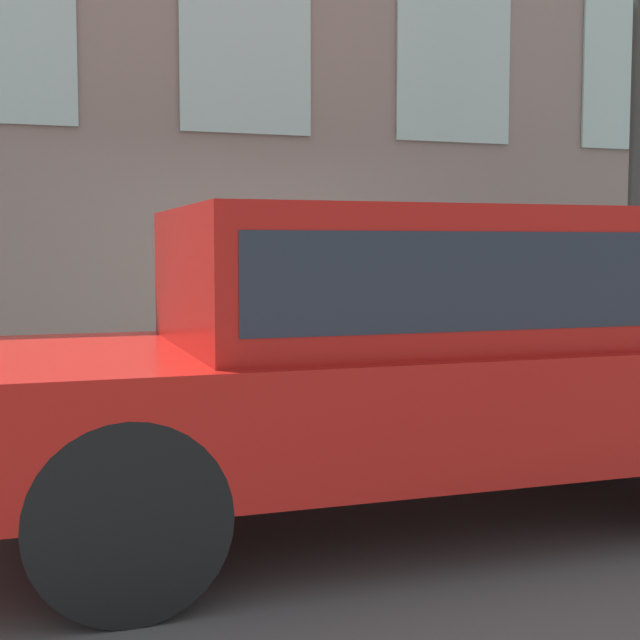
% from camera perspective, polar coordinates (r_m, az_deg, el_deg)
% --- Properties ---
extents(ground_plane, '(80.00, 80.00, 0.00)m').
position_cam_1_polar(ground_plane, '(6.12, 1.20, -9.36)').
color(ground_plane, '#514F4C').
extents(sidewalk, '(2.54, 60.00, 0.16)m').
position_cam_1_polar(sidewalk, '(7.28, -2.21, -6.44)').
color(sidewalk, '#9E9B93').
rests_on(sidewalk, ground_plane).
extents(building_facade, '(0.33, 40.00, 7.09)m').
position_cam_1_polar(building_facade, '(8.76, -5.04, 18.27)').
color(building_facade, gray).
rests_on(building_facade, ground_plane).
extents(fire_hydrant, '(0.27, 0.40, 0.67)m').
position_cam_1_polar(fire_hydrant, '(6.50, 1.64, -4.04)').
color(fire_hydrant, gray).
rests_on(fire_hydrant, sidewalk).
extents(person, '(0.37, 0.25, 1.55)m').
position_cam_1_polar(person, '(6.41, -1.66, 1.15)').
color(person, navy).
rests_on(person, sidewalk).
extents(parked_car_red_near, '(1.90, 5.17, 1.68)m').
position_cam_1_polar(parked_car_red_near, '(4.82, 5.79, -1.74)').
color(parked_car_red_near, black).
rests_on(parked_car_red_near, ground_plane).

